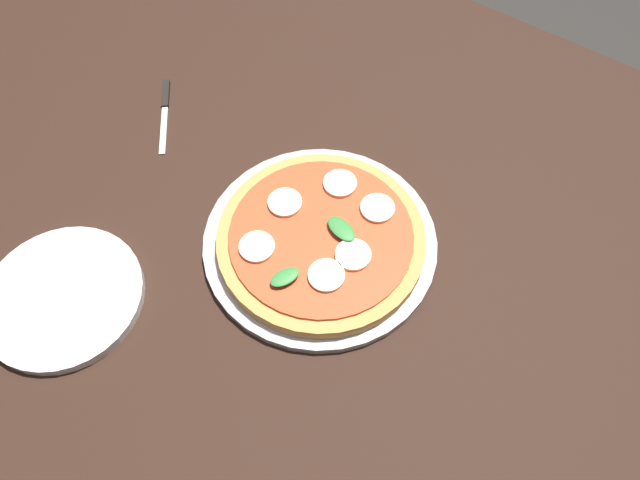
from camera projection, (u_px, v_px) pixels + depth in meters
The scene contains 6 objects.
ground_plane at pixel (303, 384), 1.42m from camera, with size 6.00×6.00×0.00m, color #2D2B28.
dining_table at pixel (292, 250), 0.86m from camera, with size 1.47×1.13×0.73m.
serving_tray at pixel (320, 242), 0.77m from camera, with size 0.31×0.31×0.01m, color #B2B2B7.
pizza at pixel (321, 238), 0.75m from camera, with size 0.27×0.27×0.03m.
plate_white at pixel (63, 297), 0.72m from camera, with size 0.20×0.20×0.01m, color white.
knife at pixel (165, 107), 0.90m from camera, with size 0.11×0.12×0.01m.
Camera 1 is at (-0.29, 0.33, 1.39)m, focal length 32.54 mm.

